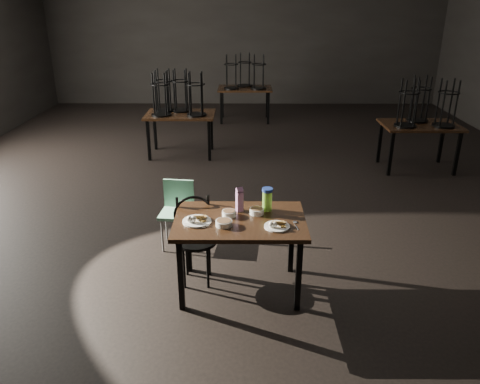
{
  "coord_description": "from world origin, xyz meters",
  "views": [
    {
      "loc": [
        -0.07,
        -6.43,
        2.62
      ],
      "look_at": [
        -0.09,
        -2.19,
        0.85
      ],
      "focal_mm": 35.0,
      "sensor_mm": 36.0,
      "label": 1
    }
  ],
  "objects_px": {
    "juice_carton": "(240,200)",
    "bentwood_chair": "(195,233)",
    "main_table": "(240,227)",
    "water_bottle": "(267,199)",
    "school_chair": "(177,207)"
  },
  "relations": [
    {
      "from": "juice_carton",
      "to": "bentwood_chair",
      "type": "distance_m",
      "value": 0.56
    },
    {
      "from": "water_bottle",
      "to": "school_chair",
      "type": "xyz_separation_m",
      "value": [
        -0.96,
        0.72,
        -0.42
      ]
    },
    {
      "from": "water_bottle",
      "to": "bentwood_chair",
      "type": "bearing_deg",
      "value": 179.99
    },
    {
      "from": "main_table",
      "to": "bentwood_chair",
      "type": "height_order",
      "value": "bentwood_chair"
    },
    {
      "from": "water_bottle",
      "to": "juice_carton",
      "type": "bearing_deg",
      "value": -175.78
    },
    {
      "from": "juice_carton",
      "to": "bentwood_chair",
      "type": "xyz_separation_m",
      "value": [
        -0.43,
        0.02,
        -0.36
      ]
    },
    {
      "from": "main_table",
      "to": "school_chair",
      "type": "height_order",
      "value": "main_table"
    },
    {
      "from": "juice_carton",
      "to": "water_bottle",
      "type": "relative_size",
      "value": 1.08
    },
    {
      "from": "main_table",
      "to": "water_bottle",
      "type": "height_order",
      "value": "water_bottle"
    },
    {
      "from": "water_bottle",
      "to": "school_chair",
      "type": "distance_m",
      "value": 1.27
    },
    {
      "from": "main_table",
      "to": "water_bottle",
      "type": "relative_size",
      "value": 5.37
    },
    {
      "from": "main_table",
      "to": "juice_carton",
      "type": "bearing_deg",
      "value": 91.07
    },
    {
      "from": "water_bottle",
      "to": "bentwood_chair",
      "type": "height_order",
      "value": "water_bottle"
    },
    {
      "from": "main_table",
      "to": "school_chair",
      "type": "bearing_deg",
      "value": 127.67
    },
    {
      "from": "main_table",
      "to": "bentwood_chair",
      "type": "distance_m",
      "value": 0.51
    }
  ]
}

